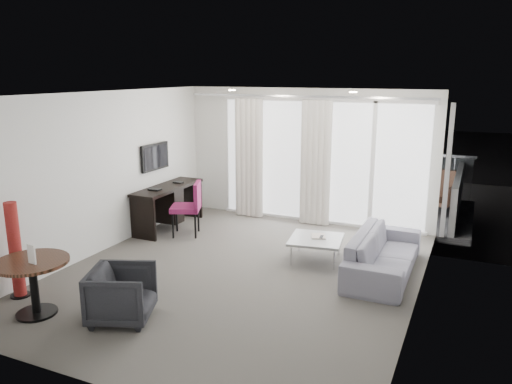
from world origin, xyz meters
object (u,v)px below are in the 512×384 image
at_px(red_lamp, 15,250).
at_px(desk, 169,207).
at_px(desk_chair, 185,209).
at_px(rattan_chair_a, 338,194).
at_px(tub_armchair, 122,294).
at_px(coffee_table, 316,249).
at_px(round_table, 34,288).
at_px(sofa, 384,253).
at_px(rattan_chair_b, 439,193).

bearing_deg(red_lamp, desk, 88.36).
relative_size(desk_chair, rattan_chair_a, 1.34).
bearing_deg(desk, tub_armchair, -64.75).
height_order(red_lamp, coffee_table, red_lamp).
height_order(desk, coffee_table, desk).
bearing_deg(desk_chair, round_table, -113.50).
height_order(desk_chair, round_table, desk_chair).
height_order(tub_armchair, rattan_chair_a, rattan_chair_a).
relative_size(coffee_table, sofa, 0.38).
bearing_deg(rattan_chair_b, tub_armchair, -96.02).
xyz_separation_m(red_lamp, rattan_chair_b, (4.71, 6.49, -0.20)).
bearing_deg(desk_chair, sofa, -28.31).
height_order(round_table, tub_armchair, round_table).
distance_m(coffee_table, rattan_chair_b, 3.95).
xyz_separation_m(tub_armchair, rattan_chair_a, (1.07, 5.79, 0.04)).
height_order(sofa, rattan_chair_b, rattan_chair_b).
bearing_deg(rattan_chair_a, desk, -150.37).
bearing_deg(round_table, rattan_chair_a, 70.76).
height_order(tub_armchair, sofa, tub_armchair).
relative_size(desk, round_table, 1.96).
bearing_deg(sofa, coffee_table, 84.59).
xyz_separation_m(desk, coffee_table, (3.08, -0.50, -0.22)).
relative_size(round_table, coffee_table, 1.09).
height_order(round_table, red_lamp, red_lamp).
relative_size(tub_armchair, rattan_chair_a, 0.98).
bearing_deg(desk_chair, rattan_chair_b, 16.90).
distance_m(desk_chair, tub_armchair, 3.24).
bearing_deg(red_lamp, round_table, -25.26).
bearing_deg(tub_armchair, rattan_chair_b, -47.20).
height_order(tub_armchair, rattan_chair_b, rattan_chair_b).
bearing_deg(rattan_chair_a, rattan_chair_b, 5.32).
height_order(red_lamp, tub_armchair, red_lamp).
xyz_separation_m(desk_chair, round_table, (-0.03, -3.38, -0.14)).
bearing_deg(red_lamp, desk_chair, 78.34).
height_order(desk, round_table, desk).
relative_size(round_table, red_lamp, 0.68).
distance_m(rattan_chair_a, rattan_chair_b, 2.08).
bearing_deg(round_table, coffee_table, 50.72).
bearing_deg(desk_chair, tub_armchair, -94.39).
relative_size(desk_chair, sofa, 0.47).
bearing_deg(sofa, desk, 81.72).
xyz_separation_m(tub_armchair, coffee_table, (1.51, 2.83, -0.15)).
bearing_deg(round_table, rattan_chair_b, 58.81).
bearing_deg(round_table, desk, 97.94).
distance_m(round_table, rattan_chair_a, 6.47).
height_order(desk, sofa, desk).
bearing_deg(rattan_chair_b, sofa, -77.89).
bearing_deg(tub_armchair, round_table, 84.69).
distance_m(red_lamp, sofa, 5.07).
relative_size(coffee_table, rattan_chair_b, 0.90).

